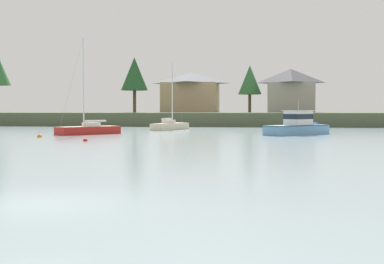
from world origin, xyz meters
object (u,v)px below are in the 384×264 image
Objects in this scene: cruiser_skyblue at (302,129)px; sailboat_red at (89,132)px; sailboat_cream at (170,128)px; mooring_buoy_red at (85,141)px; mooring_buoy_orange at (39,137)px.

sailboat_red is at bearing -173.25° from cruiser_skyblue.
sailboat_cream reaches higher than mooring_buoy_red.
sailboat_cream is 24.02m from mooring_buoy_red.
mooring_buoy_red is at bearing -142.18° from cruiser_skyblue.
sailboat_cream reaches higher than cruiser_skyblue.
cruiser_skyblue reaches higher than mooring_buoy_red.
sailboat_red reaches higher than sailboat_cream.
mooring_buoy_red is at bearing -72.39° from sailboat_red.
mooring_buoy_orange reaches higher than mooring_buoy_red.
mooring_buoy_red is (3.54, -11.15, -0.16)m from sailboat_red.
cruiser_skyblue is 18.24m from sailboat_cream.
sailboat_cream is 19.22× the size of mooring_buoy_orange.
sailboat_red is at bearing 68.26° from mooring_buoy_orange.
cruiser_skyblue is at bearing 20.07° from mooring_buoy_orange.
sailboat_cream is at bearing 145.80° from cruiser_skyblue.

